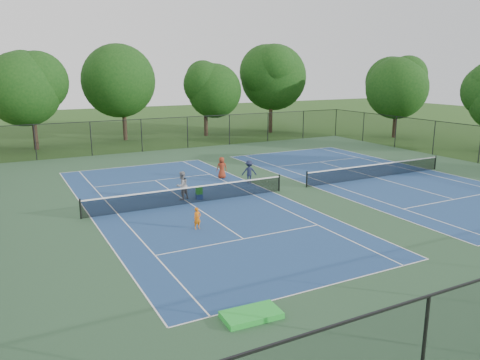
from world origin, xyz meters
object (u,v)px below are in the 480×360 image
tree_back_d (271,74)px  ball_crate (199,197)px  child_player (197,218)px  tree_side_e (398,84)px  tree_back_b (122,77)px  tree_back_c (205,87)px  bystander_b (249,172)px  ball_hopper (199,191)px  tree_back_a (30,85)px  instructor (182,186)px  bystander_c (222,168)px

tree_back_d → ball_crate: tree_back_d is taller
tree_back_d → child_player: size_ratio=9.74×
tree_back_d → tree_side_e: tree_back_d is taller
tree_back_b → ball_crate: tree_back_b is taller
tree_back_c → bystander_b: tree_back_c is taller
tree_back_b → ball_hopper: tree_back_b is taller
tree_side_e → ball_crate: size_ratio=23.94×
ball_hopper → tree_side_e: bearing=24.6°
ball_crate → ball_hopper: (0.00, 0.00, 0.37)m
tree_back_c → tree_back_d: tree_back_d is taller
child_player → bystander_b: size_ratio=0.69×
tree_back_a → tree_back_c: size_ratio=1.09×
tree_back_b → tree_back_d: tree_back_d is taller
tree_back_a → child_player: tree_back_a is taller
child_player → bystander_b: 9.67m
tree_back_c → tree_back_a: bearing=-176.8°
ball_hopper → child_player: bearing=-113.8°
bystander_b → ball_hopper: size_ratio=3.61×
tree_back_b → tree_side_e: (27.00, -12.00, -0.79)m
tree_back_b → instructor: 25.82m
tree_back_b → ball_hopper: (-2.17, -25.34, -6.08)m
tree_back_b → ball_crate: size_ratio=27.06×
tree_back_a → tree_back_c: tree_back_a is taller
ball_hopper → tree_back_d: bearing=50.6°
tree_back_d → instructor: bearing=-131.2°
tree_back_b → tree_side_e: tree_back_b is taller
ball_hopper → bystander_b: bearing=25.6°
tree_back_a → tree_back_b: bearing=12.5°
tree_back_c → bystander_b: bearing=-106.6°
child_player → bystander_b: bystander_b is taller
tree_back_a → ball_hopper: bearing=-73.7°
ball_crate → ball_hopper: ball_hopper is taller
child_player → bystander_b: (6.68, 6.99, 0.23)m
instructor → bystander_c: size_ratio=1.12×
bystander_b → instructor: bearing=41.8°
tree_side_e → ball_hopper: (-29.17, -13.34, -5.29)m
bystander_b → ball_crate: size_ratio=4.13×
tree_back_b → child_player: bearing=-98.1°
tree_back_c → tree_side_e: size_ratio=0.95×
tree_back_b → tree_back_d: bearing=-6.7°
bystander_c → instructor: bearing=54.6°
tree_back_b → bystander_b: 24.00m
tree_back_a → child_player: 29.07m
child_player → ball_hopper: size_ratio=2.51×
instructor → bystander_b: bearing=175.3°
tree_back_d → bystander_c: 25.44m
tree_back_b → tree_back_d: size_ratio=0.97×
bystander_b → ball_crate: bystander_b is taller
tree_side_e → bystander_b: tree_side_e is taller
tree_back_b → bystander_b: (2.38, -23.16, -5.83)m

